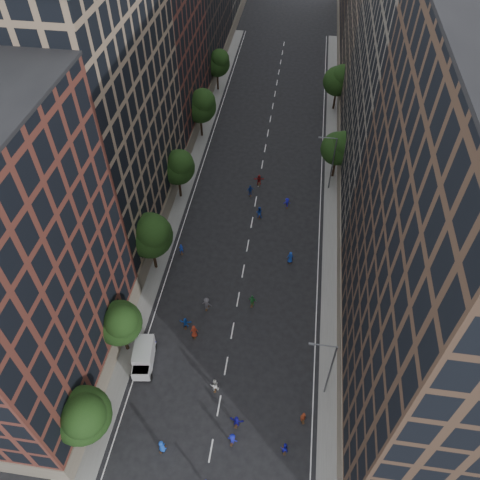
{
  "coord_description": "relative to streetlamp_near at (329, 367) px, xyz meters",
  "views": [
    {
      "loc": [
        5.03,
        -11.01,
        46.24
      ],
      "look_at": [
        -0.91,
        30.5,
        2.0
      ],
      "focal_mm": 35.0,
      "sensor_mm": 36.0,
      "label": 1
    }
  ],
  "objects": [
    {
      "name": "tree_left_2",
      "position": [
        -21.36,
        13.83,
        1.19
      ],
      "size": [
        5.6,
        5.6,
        9.45
      ],
      "color": "black",
      "rests_on": "ground"
    },
    {
      "name": "sidewalk_right",
      "position": [
        1.63,
        35.5,
        -5.09
      ],
      "size": [
        4.0,
        105.0,
        0.15
      ],
      "primitive_type": "cube",
      "color": "slate",
      "rests_on": "ground"
    },
    {
      "name": "skater_5",
      "position": [
        -8.31,
        -4.65,
        -4.41
      ],
      "size": [
        1.46,
        0.62,
        1.53
      ],
      "primitive_type": "imported",
      "rotation": [
        0.0,
        0.0,
        3.02
      ],
      "color": "#171191",
      "rests_on": "ground"
    },
    {
      "name": "skater_3",
      "position": [
        -8.45,
        -6.42,
        -4.4
      ],
      "size": [
        1.09,
        0.78,
        1.53
      ],
      "primitive_type": "imported",
      "rotation": [
        0.0,
        0.0,
        2.92
      ],
      "color": "#151CB1",
      "rests_on": "ground"
    },
    {
      "name": "tree_left_0",
      "position": [
        -21.38,
        -8.15,
        0.79
      ],
      "size": [
        5.2,
        5.2,
        8.83
      ],
      "color": "black",
      "rests_on": "ground"
    },
    {
      "name": "skater_6",
      "position": [
        -14.53,
        4.7,
        -4.26
      ],
      "size": [
        1.0,
        0.77,
        1.82
      ],
      "primitive_type": "imported",
      "rotation": [
        0.0,
        0.0,
        3.38
      ],
      "color": "maroon",
      "rests_on": "ground"
    },
    {
      "name": "skater_12",
      "position": [
        -4.54,
        17.39,
        -4.29
      ],
      "size": [
        0.86,
        0.56,
        1.75
      ],
      "primitive_type": "imported",
      "rotation": [
        0.0,
        0.0,
        3.14
      ],
      "color": "#123497",
      "rests_on": "ground"
    },
    {
      "name": "tree_left_4",
      "position": [
        -21.37,
        43.84,
        0.93
      ],
      "size": [
        5.4,
        5.4,
        9.08
      ],
      "color": "black",
      "rests_on": "ground"
    },
    {
      "name": "streetlamp_near",
      "position": [
        0.0,
        0.0,
        0.0
      ],
      "size": [
        2.64,
        0.22,
        9.06
      ],
      "color": "#595B60",
      "rests_on": "ground"
    },
    {
      "name": "sidewalk_left",
      "position": [
        -22.37,
        35.5,
        -5.09
      ],
      "size": [
        4.0,
        105.0,
        0.15
      ],
      "primitive_type": "cube",
      "color": "slate",
      "rests_on": "ground"
    },
    {
      "name": "skater_4",
      "position": [
        -18.87,
        2.52,
        -4.23
      ],
      "size": [
        1.2,
        0.82,
        1.89
      ],
      "primitive_type": "imported",
      "rotation": [
        0.0,
        0.0,
        3.5
      ],
      "color": "#1714A5",
      "rests_on": "ground"
    },
    {
      "name": "skater_10",
      "position": [
        -8.55,
        9.88,
        -4.3
      ],
      "size": [
        1.08,
        0.6,
        1.74
      ],
      "primitive_type": "imported",
      "rotation": [
        0.0,
        0.0,
        2.96
      ],
      "color": "#216E2F",
      "rests_on": "ground"
    },
    {
      "name": "bldg_right_b",
      "position": [
        8.63,
        32.0,
        11.33
      ],
      "size": [
        14.0,
        28.0,
        33.0
      ],
      "primitive_type": "cube",
      "color": "#5F594E",
      "rests_on": "ground"
    },
    {
      "name": "skater_15",
      "position": [
        -5.74,
        27.96,
        -4.39
      ],
      "size": [
        1.08,
        0.72,
        1.56
      ],
      "primitive_type": "imported",
      "rotation": [
        0.0,
        0.0,
        3.29
      ],
      "color": "#1815AC",
      "rests_on": "ground"
    },
    {
      "name": "cargo_van",
      "position": [
        -19.18,
        0.63,
        -3.91
      ],
      "size": [
        2.67,
        4.71,
        2.39
      ],
      "rotation": [
        0.0,
        0.0,
        0.13
      ],
      "color": "#B6B6B8",
      "rests_on": "ground"
    },
    {
      "name": "tree_left_5",
      "position": [
        -21.39,
        59.86,
        0.51
      ],
      "size": [
        4.8,
        4.8,
        8.33
      ],
      "color": "black",
      "rests_on": "ground"
    },
    {
      "name": "tree_right_a",
      "position": [
        1.02,
        35.85,
        0.46
      ],
      "size": [
        5.0,
        5.0,
        8.39
      ],
      "color": "black",
      "rests_on": "ground"
    },
    {
      "name": "skater_8",
      "position": [
        -11.1,
        -1.31,
        -4.25
      ],
      "size": [
        1.02,
        0.87,
        1.83
      ],
      "primitive_type": "imported",
      "rotation": [
        0.0,
        0.0,
        3.36
      ],
      "color": "beige",
      "rests_on": "ground"
    },
    {
      "name": "tree_left_1",
      "position": [
        -21.39,
        1.86,
        0.38
      ],
      "size": [
        4.8,
        4.8,
        8.21
      ],
      "color": "black",
      "rests_on": "ground"
    },
    {
      "name": "skater_9",
      "position": [
        -13.84,
        8.63,
        -4.24
      ],
      "size": [
        1.3,
        0.89,
        1.86
      ],
      "primitive_type": "imported",
      "rotation": [
        0.0,
        0.0,
        2.96
      ],
      "color": "#48474C",
      "rests_on": "ground"
    },
    {
      "name": "skater_11",
      "position": [
        -15.78,
        5.77,
        -4.4
      ],
      "size": [
        1.44,
        0.49,
        1.53
      ],
      "primitive_type": "imported",
      "rotation": [
        0.0,
        0.0,
        3.17
      ],
      "color": "#1446A6",
      "rests_on": "ground"
    },
    {
      "name": "skater_16",
      "position": [
        -11.35,
        29.78,
        -4.28
      ],
      "size": [
        1.13,
        0.81,
        1.78
      ],
      "primitive_type": "imported",
      "rotation": [
        0.0,
        0.0,
        3.55
      ],
      "color": "navy",
      "rests_on": "ground"
    },
    {
      "name": "skater_7",
      "position": [
        -1.87,
        -3.31,
        -4.39
      ],
      "size": [
        0.65,
        0.52,
        1.56
      ],
      "primitive_type": "imported",
      "rotation": [
        0.0,
        0.0,
        3.44
      ],
      "color": "maroon",
      "rests_on": "ground"
    },
    {
      "name": "skater_17",
      "position": [
        -10.33,
        32.44,
        -4.3
      ],
      "size": [
        1.67,
        0.71,
        1.74
      ],
      "primitive_type": "imported",
      "rotation": [
        0.0,
        0.0,
        3.27
      ],
      "color": "maroon",
      "rests_on": "ground"
    },
    {
      "name": "streetlamp_far",
      "position": [
        0.0,
        33.0,
        0.0
      ],
      "size": [
        2.64,
        0.22,
        9.06
      ],
      "color": "#595B60",
      "rests_on": "ground"
    },
    {
      "name": "tree_left_3",
      "position": [
        -21.38,
        27.85,
        0.65
      ],
      "size": [
        5.0,
        5.0,
        8.58
      ],
      "color": "black",
      "rests_on": "ground"
    },
    {
      "name": "skater_2",
      "position": [
        -3.46,
        -6.51,
        -4.4
      ],
      "size": [
        0.83,
        0.69,
        1.54
      ],
      "primitive_type": "imported",
      "rotation": [
        0.0,
        0.0,
        3.29
      ],
      "color": "#1616B7",
      "rests_on": "ground"
    },
    {
      "name": "bldg_right_a",
      "position": [
        8.63,
        3.0,
        12.83
      ],
      "size": [
        14.0,
        30.0,
        36.0
      ],
      "primitive_type": "cube",
      "color": "#463225",
      "rests_on": "ground"
    },
    {
      "name": "bldg_right_c",
      "position": [
        8.63,
        59.0,
        12.33
      ],
      "size": [
        14.0,
        26.0,
        35.0
      ],
      "primitive_type": "cube",
      "color": "#887059",
      "rests_on": "ground"
    },
    {
      "name": "skater_0",
      "position": [
        -14.93,
        -8.05,
        -4.29
      ],
      "size": [
        1.01,
        0.86,
        1.76
      ],
      "primitive_type": "imported",
      "rotation": [
        0.0,
        0.0,
        2.73
      ],
      "color": "blue",
      "rests_on": "ground"
    },
    {
      "name": "tree_right_b",
      "position": [
        1.02,
        55.85,
        0.79
      ],
      "size": [
        5.2,
        5.2,
        8.83
      ],
      "color": "black",
      "rests_on": "ground"
    },
    {
      "name": "skater_14",
      "position": [
        -9.51,
        25.19,
        -4.25
      ],
      "size": [
        0.92,
        0.73,
        1.85
      ],
      "primitive_type": "imported",
      "rotation": [
        0.0,
        0.0,
        3.18
      ],
      "color": "#1334A0",
      "rests_on": "ground"
    },
    {
      "name": "skater_13",
      "position": [
        -18.87,
        16.9,
        -4.38
      ],
      "size": [
        0.68,
        0.58,
        1.58
      ],
      "primitive_type": "imported",
      "rotation": [
        0.0,
        0.0,
        3.57
      ],
      "color": "#1535AB",
      "rests_on": "ground"
    },
    {
      "name": "bldg_left_b",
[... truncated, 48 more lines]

